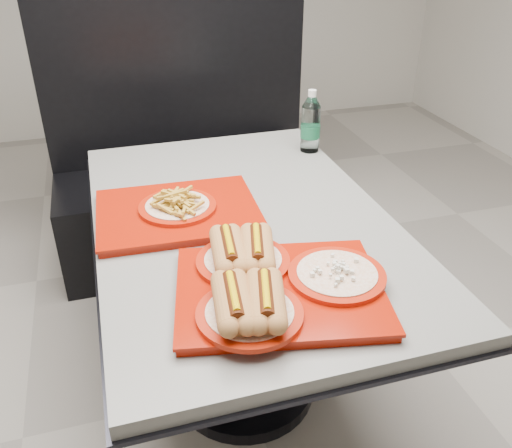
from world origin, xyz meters
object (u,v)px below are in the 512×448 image
object	(u,v)px
diner_table	(243,261)
booth_bench	(187,176)
water_bottle	(311,125)
tray_far	(178,209)
tray_near	(271,282)

from	to	relation	value
diner_table	booth_bench	bearing A→B (deg)	90.00
diner_table	water_bottle	distance (m)	0.66
tray_far	tray_near	bearing A→B (deg)	-71.75
diner_table	booth_bench	distance (m)	1.11
booth_bench	tray_near	bearing A→B (deg)	-91.45
diner_table	water_bottle	bearing A→B (deg)	48.34
tray_near	tray_far	distance (m)	0.49
booth_bench	water_bottle	size ratio (longest dim) A/B	5.52
water_bottle	diner_table	bearing A→B (deg)	-131.66
tray_near	tray_far	xyz separation A→B (m)	(-0.15, 0.47, -0.01)
booth_bench	tray_far	size ratio (longest dim) A/B	2.64
tray_near	tray_far	size ratio (longest dim) A/B	1.13
tray_far	water_bottle	distance (m)	0.72
water_bottle	tray_near	bearing A→B (deg)	-117.19
booth_bench	water_bottle	world-z (taller)	booth_bench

